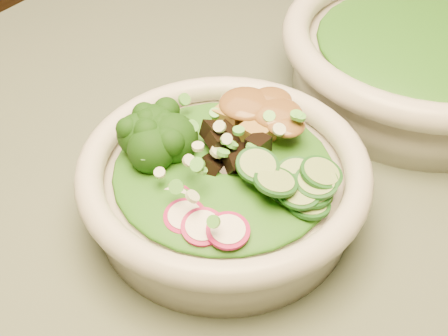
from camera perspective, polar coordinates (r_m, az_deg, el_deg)
The scene contains 11 objects.
salad_bowl at distance 0.51m, azimuth -0.00°, elevation -1.50°, with size 0.24×0.24×0.06m.
side_bowl at distance 0.67m, azimuth 17.64°, elevation 9.68°, with size 0.29×0.29×0.08m.
lettuce_bed at distance 0.49m, azimuth 0.00°, elevation 0.08°, with size 0.18×0.18×0.02m, color #1F5612.
side_lettuce at distance 0.66m, azimuth 18.02°, elevation 11.16°, with size 0.19×0.19×0.02m, color #1F5612.
broccoli_florets at distance 0.51m, azimuth -5.52°, elevation 3.09°, with size 0.07×0.06×0.04m, color black, non-canonical shape.
radish_slices at distance 0.46m, azimuth -3.26°, elevation -4.13°, with size 0.10×0.03×0.02m, color #970B42, non-canonical shape.
cucumber_slices at distance 0.47m, azimuth 6.01°, elevation -1.44°, with size 0.06×0.06×0.03m, color #A1C26C, non-canonical shape.
mushroom_heap at distance 0.49m, azimuth 0.60°, elevation 1.79°, with size 0.06×0.06×0.03m, color black, non-canonical shape.
tofu_cubes at distance 0.52m, azimuth 3.07°, elevation 4.41°, with size 0.08×0.05×0.03m, color #A77E37, non-canonical shape.
peanut_sauce at distance 0.52m, azimuth 3.12°, elevation 5.39°, with size 0.06×0.05×0.01m, color brown.
scallion_garnish at distance 0.48m, azimuth 0.00°, elevation 1.84°, with size 0.17×0.17×0.02m, color #57B841, non-canonical shape.
Camera 1 is at (0.04, -0.31, 1.14)m, focal length 50.00 mm.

